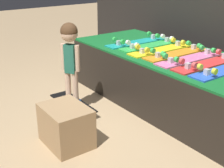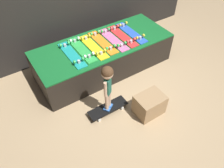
# 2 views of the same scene
# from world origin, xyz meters

# --- Properties ---
(ground_plane) EXTENTS (16.00, 16.00, 0.00)m
(ground_plane) POSITION_xyz_m (0.00, 0.00, 0.00)
(ground_plane) COLOR tan
(display_rack) EXTENTS (2.48, 0.97, 0.56)m
(display_rack) POSITION_xyz_m (0.00, 0.67, 0.28)
(display_rack) COLOR black
(display_rack) RESTS_ON ground_plane
(skateboard_teal_on_rack) EXTENTS (0.18, 0.79, 0.09)m
(skateboard_teal_on_rack) POSITION_xyz_m (-0.61, 0.66, 0.58)
(skateboard_teal_on_rack) COLOR teal
(skateboard_teal_on_rack) RESTS_ON display_rack
(skateboard_green_on_rack) EXTENTS (0.18, 0.79, 0.09)m
(skateboard_green_on_rack) POSITION_xyz_m (-0.40, 0.70, 0.58)
(skateboard_green_on_rack) COLOR green
(skateboard_green_on_rack) RESTS_ON display_rack
(skateboard_yellow_on_rack) EXTENTS (0.18, 0.79, 0.09)m
(skateboard_yellow_on_rack) POSITION_xyz_m (-0.20, 0.66, 0.58)
(skateboard_yellow_on_rack) COLOR yellow
(skateboard_yellow_on_rack) RESTS_ON display_rack
(skateboard_orange_on_rack) EXTENTS (0.18, 0.79, 0.09)m
(skateboard_orange_on_rack) POSITION_xyz_m (0.00, 0.69, 0.58)
(skateboard_orange_on_rack) COLOR orange
(skateboard_orange_on_rack) RESTS_ON display_rack
(skateboard_pink_on_rack) EXTENTS (0.18, 0.79, 0.09)m
(skateboard_pink_on_rack) POSITION_xyz_m (0.20, 0.66, 0.58)
(skateboard_pink_on_rack) COLOR pink
(skateboard_pink_on_rack) RESTS_ON display_rack
(skateboard_red_on_rack) EXTENTS (0.18, 0.79, 0.09)m
(skateboard_red_on_rack) POSITION_xyz_m (0.40, 0.66, 0.58)
(skateboard_red_on_rack) COLOR red
(skateboard_red_on_rack) RESTS_ON display_rack
(skateboard_on_floor) EXTENTS (0.64, 0.21, 0.09)m
(skateboard_on_floor) POSITION_xyz_m (-0.50, -0.27, 0.07)
(skateboard_on_floor) COLOR black
(skateboard_on_floor) RESTS_ON ground_plane
(child) EXTENTS (0.19, 0.17, 0.83)m
(child) POSITION_xyz_m (-0.50, -0.27, 0.67)
(child) COLOR #3870C6
(child) RESTS_ON skateboard_on_floor
(storage_box) EXTENTS (0.43, 0.33, 0.34)m
(storage_box) POSITION_xyz_m (0.03, -0.62, 0.17)
(storage_box) COLOR #A37F56
(storage_box) RESTS_ON ground_plane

